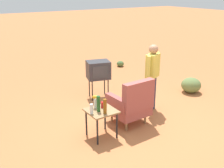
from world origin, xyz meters
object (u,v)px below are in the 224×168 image
(person_standing, at_px, (152,74))
(tv_on_stand, at_px, (98,70))
(soda_can_red, at_px, (103,105))
(bottle_wine_green, at_px, (98,104))
(armchair, at_px, (132,103))
(bottle_short_clear, at_px, (91,109))
(bottle_tall_amber, at_px, (105,106))
(side_table, at_px, (101,114))
(flower_vase, at_px, (96,101))

(person_standing, bearing_deg, tv_on_stand, -64.74)
(soda_can_red, xyz_separation_m, bottle_wine_green, (0.16, 0.10, 0.10))
(armchair, bearing_deg, soda_can_red, 0.81)
(person_standing, relative_size, bottle_wine_green, 5.12)
(soda_can_red, xyz_separation_m, bottle_short_clear, (0.32, 0.13, 0.04))
(soda_can_red, bearing_deg, bottle_tall_amber, 68.10)
(person_standing, bearing_deg, bottle_wine_green, 14.34)
(armchair, bearing_deg, side_table, 7.09)
(tv_on_stand, distance_m, bottle_wine_green, 2.15)
(tv_on_stand, distance_m, bottle_short_clear, 2.26)
(tv_on_stand, height_order, bottle_short_clear, tv_on_stand)
(bottle_wine_green, bearing_deg, person_standing, -165.66)
(armchair, distance_m, soda_can_red, 0.76)
(side_table, bearing_deg, bottle_tall_amber, 84.12)
(soda_can_red, bearing_deg, tv_on_stand, -117.98)
(person_standing, distance_m, bottle_tall_amber, 1.82)
(armchair, height_order, soda_can_red, armchair)
(armchair, bearing_deg, tv_on_stand, -96.15)
(bottle_wine_green, distance_m, flower_vase, 0.18)
(side_table, relative_size, bottle_tall_amber, 1.95)
(armchair, distance_m, tv_on_stand, 1.78)
(side_table, height_order, bottle_tall_amber, bottle_tall_amber)
(tv_on_stand, bearing_deg, bottle_wine_green, 59.65)
(bottle_tall_amber, distance_m, flower_vase, 0.34)
(side_table, relative_size, flower_vase, 2.21)
(bottle_tall_amber, bearing_deg, bottle_short_clear, -32.36)
(side_table, xyz_separation_m, bottle_wine_green, (0.07, 0.01, 0.24))
(tv_on_stand, distance_m, bottle_tall_amber, 2.27)
(armchair, xyz_separation_m, soda_can_red, (0.74, 0.01, 0.15))
(tv_on_stand, relative_size, bottle_short_clear, 5.15)
(bottle_short_clear, bearing_deg, armchair, -172.75)
(bottle_tall_amber, xyz_separation_m, flower_vase, (0.00, -0.34, -0.00))
(bottle_tall_amber, height_order, flower_vase, bottle_tall_amber)
(bottle_wine_green, relative_size, bottle_short_clear, 1.60)
(side_table, xyz_separation_m, person_standing, (-1.69, -0.44, 0.44))
(person_standing, relative_size, flower_vase, 6.19)
(tv_on_stand, xyz_separation_m, person_standing, (-0.67, 1.41, 0.16))
(armchair, relative_size, soda_can_red, 8.69)
(side_table, bearing_deg, armchair, -172.91)
(side_table, relative_size, tv_on_stand, 0.57)
(armchair, bearing_deg, bottle_wine_green, 7.28)
(bottle_short_clear, distance_m, flower_vase, 0.29)
(person_standing, relative_size, soda_can_red, 13.44)
(bottle_tall_amber, xyz_separation_m, bottle_short_clear, (0.22, -0.14, -0.05))
(side_table, relative_size, bottle_wine_green, 1.83)
(person_standing, height_order, bottle_wine_green, person_standing)
(soda_can_red, height_order, flower_vase, flower_vase)
(bottle_tall_amber, relative_size, bottle_wine_green, 0.94)
(soda_can_red, xyz_separation_m, flower_vase, (0.11, -0.07, 0.09))
(side_table, height_order, bottle_wine_green, bottle_wine_green)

